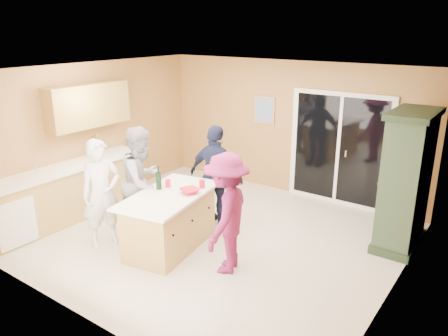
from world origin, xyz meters
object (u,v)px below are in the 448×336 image
Objects in this scene: woman_grey at (143,182)px; woman_magenta at (226,213)px; woman_white at (102,193)px; kitchen_island at (170,223)px; green_hutch at (406,183)px; woman_navy at (216,176)px.

woman_magenta is at bearing -106.23° from woman_grey.
woman_white is at bearing -93.05° from woman_magenta.
kitchen_island is 1.01× the size of woman_grey.
woman_magenta is (-1.75, -2.10, -0.18)m from green_hutch.
green_hutch is at bearing 27.15° from kitchen_island.
green_hutch is at bearing 123.30° from woman_magenta.
woman_grey is at bearing 48.89° from woman_navy.
kitchen_island is 1.15m from woman_navy.
woman_magenta reaches higher than kitchen_island.
woman_white is (-3.69, -2.58, -0.19)m from green_hutch.
green_hutch reaches higher than woman_white.
woman_white is 1.83m from woman_navy.
green_hutch is at bearing -162.08° from woman_navy.
woman_white is 2.00m from woman_magenta.
woman_white is 0.66m from woman_grey.
woman_white is 1.00× the size of woman_magenta.
woman_grey is (-3.45, -1.97, -0.13)m from green_hutch.
woman_navy reaches higher than woman_magenta.
woman_white reaches higher than kitchen_island.
green_hutch reaches higher than woman_navy.
green_hutch is 1.22× the size of woman_navy.
woman_grey is 1.71m from woman_magenta.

